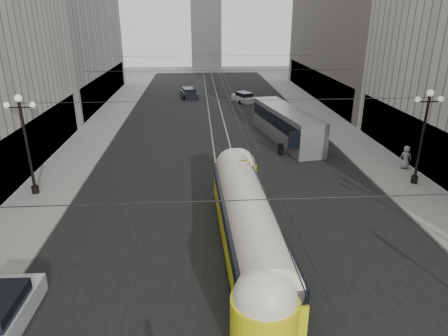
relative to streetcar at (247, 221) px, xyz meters
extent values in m
cube|color=black|center=(-0.22, 21.74, -1.59)|extent=(20.00, 85.00, 0.02)
cube|color=gray|center=(-12.22, 25.24, -1.52)|extent=(4.00, 72.00, 0.15)
cube|color=gray|center=(11.78, 25.24, -1.52)|extent=(4.00, 72.00, 0.15)
cube|color=gray|center=(-0.97, 21.74, -1.59)|extent=(0.12, 85.00, 0.04)
cube|color=gray|center=(0.53, 21.74, -1.59)|extent=(0.12, 85.00, 0.04)
cube|color=black|center=(-14.27, 13.24, 0.41)|extent=(0.10, 18.00, 3.60)
cube|color=black|center=(-14.27, 37.24, 0.41)|extent=(0.10, 25.20, 3.60)
cube|color=black|center=(13.83, 11.24, 0.41)|extent=(0.10, 18.00, 3.60)
cube|color=black|center=(13.83, 37.24, 0.41)|extent=(0.10, 28.80, 3.60)
cube|color=#B2AFA8|center=(-0.22, 69.24, 10.41)|extent=(6.00, 6.00, 24.00)
cylinder|color=black|center=(-12.82, 7.24, 1.56)|extent=(0.18, 0.18, 6.00)
cylinder|color=black|center=(-12.82, 7.24, -1.19)|extent=(0.44, 0.44, 0.50)
cylinder|color=black|center=(-12.82, 7.24, 4.16)|extent=(1.60, 0.08, 0.08)
sphere|color=white|center=(-12.82, 7.24, 4.71)|extent=(0.44, 0.44, 0.44)
sphere|color=white|center=(-13.57, 7.24, 4.31)|extent=(0.36, 0.36, 0.36)
sphere|color=white|center=(-12.07, 7.24, 4.31)|extent=(0.36, 0.36, 0.36)
cylinder|color=black|center=(12.38, 7.24, 1.56)|extent=(0.18, 0.18, 6.00)
cylinder|color=black|center=(12.38, 7.24, -1.19)|extent=(0.44, 0.44, 0.50)
cylinder|color=black|center=(12.38, 7.24, 4.16)|extent=(1.60, 0.08, 0.08)
sphere|color=white|center=(12.38, 7.24, 4.71)|extent=(0.44, 0.44, 0.44)
sphere|color=white|center=(11.63, 7.24, 4.31)|extent=(0.36, 0.36, 0.36)
sphere|color=white|center=(13.13, 7.24, 4.31)|extent=(0.36, 0.36, 0.36)
cylinder|color=black|center=(-0.22, -6.76, 4.41)|extent=(25.00, 0.03, 0.03)
cylinder|color=black|center=(-0.22, 7.24, 4.41)|extent=(25.00, 0.03, 0.03)
cylinder|color=black|center=(-0.22, 21.24, 4.41)|extent=(25.00, 0.03, 0.03)
cylinder|color=black|center=(-0.22, 35.24, 4.41)|extent=(25.00, 0.03, 0.03)
cylinder|color=black|center=(-0.22, 25.24, 4.21)|extent=(0.03, 72.00, 0.03)
cylinder|color=black|center=(0.18, 25.24, 4.21)|extent=(0.03, 72.00, 0.03)
cube|color=yellow|center=(0.00, 0.00, -0.64)|extent=(2.69, 12.72, 1.54)
cube|color=black|center=(0.00, 0.00, -1.36)|extent=(2.68, 12.34, 0.27)
cube|color=black|center=(0.00, 0.00, 0.35)|extent=(2.71, 12.53, 0.77)
cylinder|color=silver|center=(0.00, 0.00, 0.63)|extent=(2.42, 12.52, 2.08)
cylinder|color=yellow|center=(-0.17, -6.23, -0.55)|extent=(2.35, 2.35, 2.08)
sphere|color=silver|center=(-0.17, -6.23, 0.53)|extent=(2.17, 2.17, 2.17)
cylinder|color=yellow|center=(0.17, 6.23, -0.55)|extent=(2.35, 2.35, 2.08)
sphere|color=silver|center=(0.17, 6.23, 0.53)|extent=(2.17, 2.17, 2.17)
cube|color=#989B9D|center=(5.75, 18.03, -0.08)|extent=(4.48, 11.91, 2.92)
cube|color=black|center=(5.75, 18.03, 0.40)|extent=(4.42, 11.51, 1.07)
cube|color=black|center=(5.75, 12.25, 0.26)|extent=(2.22, 0.50, 1.36)
cylinder|color=black|center=(4.53, 14.12, -1.10)|extent=(0.30, 0.97, 0.97)
cylinder|color=black|center=(6.96, 14.12, -1.10)|extent=(0.30, 0.97, 0.97)
cylinder|color=black|center=(4.53, 21.94, -1.10)|extent=(0.30, 0.97, 0.97)
cylinder|color=black|center=(6.96, 21.94, -1.10)|extent=(0.30, 0.97, 0.97)
cylinder|color=black|center=(-8.89, -3.26, -1.27)|extent=(0.22, 0.63, 0.63)
cube|color=white|center=(3.92, 35.51, -1.16)|extent=(3.18, 4.41, 0.72)
cube|color=black|center=(3.92, 35.51, -0.64)|extent=(2.25, 2.65, 0.68)
cylinder|color=black|center=(3.16, 34.12, -1.30)|extent=(0.22, 0.58, 0.58)
cylinder|color=black|center=(4.67, 34.12, -1.30)|extent=(0.22, 0.58, 0.58)
cylinder|color=black|center=(3.16, 36.90, -1.30)|extent=(0.22, 0.58, 0.58)
cylinder|color=black|center=(4.67, 36.90, -1.30)|extent=(0.22, 0.58, 0.58)
cube|color=black|center=(-3.42, 38.62, -1.12)|extent=(2.65, 4.71, 0.79)
cube|color=black|center=(-3.42, 38.62, -0.56)|extent=(2.05, 2.71, 0.74)
cylinder|color=black|center=(-4.24, 37.11, -1.27)|extent=(0.22, 0.63, 0.63)
cylinder|color=black|center=(-2.60, 37.11, -1.27)|extent=(0.22, 0.63, 0.63)
cylinder|color=black|center=(-4.24, 40.13, -1.27)|extent=(0.22, 0.63, 0.63)
cylinder|color=black|center=(-2.60, 40.13, -1.27)|extent=(0.22, 0.63, 0.63)
imported|color=gray|center=(13.06, 9.97, -0.57)|extent=(0.91, 0.63, 1.74)
camera|label=1|loc=(-2.25, -16.93, 9.34)|focal=32.00mm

